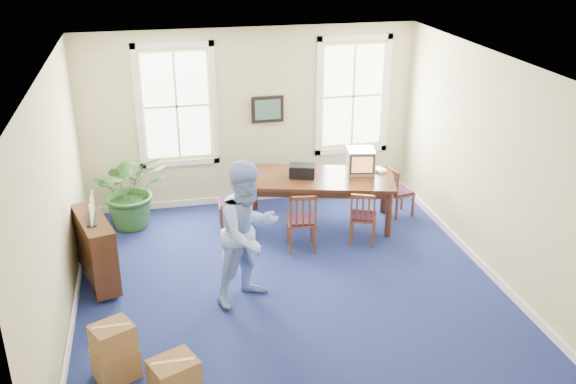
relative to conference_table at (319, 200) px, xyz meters
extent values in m
plane|color=navy|center=(-0.96, -2.02, -0.43)|extent=(6.50, 6.50, 0.00)
plane|color=white|center=(-0.96, -2.02, 2.77)|extent=(6.50, 6.50, 0.00)
plane|color=beige|center=(-0.96, 1.23, 1.17)|extent=(6.50, 0.00, 6.50)
plane|color=beige|center=(-0.96, -5.27, 1.17)|extent=(6.50, 0.00, 6.50)
plane|color=beige|center=(-3.96, -2.02, 1.17)|extent=(0.00, 6.50, 6.50)
plane|color=beige|center=(2.04, -2.02, 1.17)|extent=(0.00, 6.50, 6.50)
cube|color=white|center=(-0.96, 1.20, -0.37)|extent=(6.00, 0.04, 0.12)
cube|color=white|center=(-3.93, -2.02, -0.37)|extent=(0.04, 6.50, 0.12)
cube|color=white|center=(2.01, -2.02, -0.37)|extent=(0.04, 6.50, 0.12)
cube|color=white|center=(1.09, 0.00, 0.45)|extent=(0.22, 0.24, 0.05)
cube|color=black|center=(-0.29, 0.06, 0.53)|extent=(0.49, 0.39, 0.21)
imported|color=#8DA6E9|center=(-1.56, -2.13, 0.59)|extent=(1.24, 1.17, 2.03)
cube|color=#442312|center=(-3.63, -1.25, 0.06)|extent=(0.68, 1.29, 0.97)
imported|color=#295822|center=(-3.13, 0.57, 0.24)|extent=(1.33, 1.19, 1.35)
camera|label=1|loc=(-2.69, -9.74, 4.48)|focal=40.00mm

